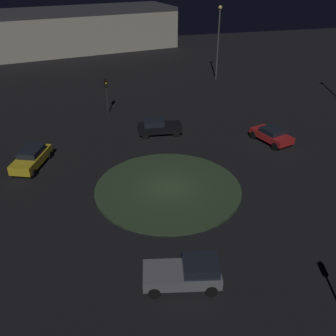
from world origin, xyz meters
The scene contains 9 objects.
ground_plane centered at (0.00, 0.00, 0.00)m, with size 117.84×117.84×0.00m, color black.
roundabout_island centered at (0.00, 0.00, 0.09)m, with size 10.84×10.84×0.19m, color #2D4228.
car_yellow centered at (9.92, -6.24, 0.79)m, with size 3.27×4.73×1.52m.
car_grey centered at (1.37, 9.13, 0.75)m, with size 4.33×2.70×1.49m.
car_red centered at (-11.32, -5.51, 0.73)m, with size 3.00×4.31×1.36m.
car_black centered at (-1.57, -9.83, 0.77)m, with size 4.27×2.30×1.51m.
traffic_light_south centered at (2.52, -16.49, 2.77)m, with size 0.33×0.37×3.88m.
streetlamp_southwest_near centered at (-13.62, -25.90, 6.04)m, with size 0.51×0.51×9.59m.
store_building centered at (4.52, -49.81, 3.53)m, with size 37.35×17.37×7.06m.
Camera 1 is at (5.89, 22.78, 15.18)m, focal length 40.20 mm.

